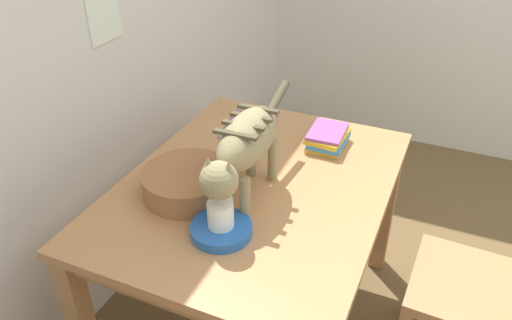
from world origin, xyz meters
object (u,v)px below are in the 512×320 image
Objects in this scene: dining_table at (256,202)px; coffee_mug at (221,214)px; book_stack at (328,138)px; saucer_bowl at (221,229)px; wooden_chair_near at (486,287)px; wicker_basket at (188,182)px; cat at (244,146)px; magazine at (249,126)px.

coffee_mug is at bearing -177.45° from dining_table.
dining_table is at bearing 156.36° from book_stack.
book_stack is (0.67, -0.15, -0.04)m from coffee_mug.
saucer_bowl is (-0.31, -0.01, 0.11)m from dining_table.
saucer_bowl is at bearing 180.00° from coffee_mug.
book_stack is 0.80m from wooden_chair_near.
wooden_chair_near is at bearing -63.97° from saucer_bowl.
book_stack is at bearing -12.33° from saucer_bowl.
wicker_basket is (-0.15, 0.20, 0.13)m from dining_table.
book_stack is (0.48, -0.15, -0.19)m from cat.
saucer_bowl is at bearing 118.20° from wooden_chair_near.
cat is 3.39× the size of saucer_bowl.
book_stack is at bearing -102.06° from magazine.
dining_table is at bearing 2.52° from saucer_bowl.
wicker_basket is at bearing 172.35° from magazine.
dining_table is 9.65× the size of coffee_mug.
wooden_chair_near is (0.10, -0.85, -0.19)m from dining_table.
cat is 3.35× the size of book_stack.
saucer_bowl is 0.98m from wooden_chair_near.
wicker_basket is (-0.52, 0.36, 0.01)m from book_stack.
cat is 0.24m from coffee_mug.
coffee_mug reaches higher than magazine.
book_stack is at bearing -12.39° from coffee_mug.
cat is 0.73× the size of wooden_chair_near.
wooden_chair_near is at bearing -110.98° from book_stack.
wooden_chair_near is (-0.29, -1.06, -0.28)m from magazine.
wicker_basket reaches higher than dining_table.
wooden_chair_near reaches higher than magazine.
cat is 1.00m from wooden_chair_near.
wicker_basket is at bearing 54.43° from coffee_mug.
coffee_mug is (-0.19, -0.01, -0.14)m from cat.
dining_table is 6.05× the size of book_stack.
wicker_basket is at bearing 127.82° from dining_table.
book_stack is at bearing -34.50° from wicker_basket.
cat is at bearing 162.21° from book_stack.
coffee_mug is 0.63× the size of book_stack.
coffee_mug reaches higher than saucer_bowl.
saucer_bowl is 0.22× the size of wooden_chair_near.
magazine is (0.39, 0.21, 0.09)m from dining_table.
saucer_bowl is 0.73× the size of magazine.
wicker_basket reaches higher than book_stack.
book_stack reaches higher than magazine.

